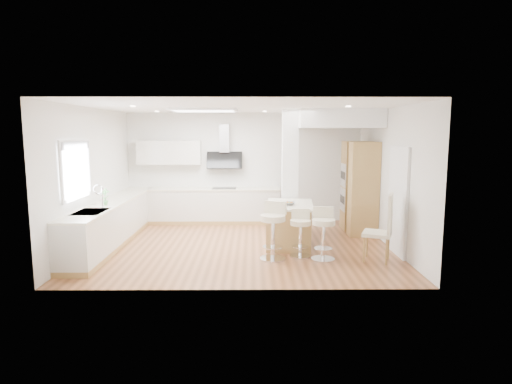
{
  "coord_description": "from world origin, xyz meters",
  "views": [
    {
      "loc": [
        0.23,
        -8.57,
        2.32
      ],
      "look_at": [
        0.29,
        0.4,
        1.05
      ],
      "focal_mm": 30.0,
      "sensor_mm": 36.0,
      "label": 1
    }
  ],
  "objects_px": {
    "peninsula": "(289,224)",
    "bar_stool_a": "(273,228)",
    "bar_stool_b": "(300,230)",
    "dining_chair": "(384,226)",
    "bar_stool_c": "(323,231)"
  },
  "relations": [
    {
      "from": "bar_stool_b",
      "to": "bar_stool_c",
      "type": "relative_size",
      "value": 0.92
    },
    {
      "from": "peninsula",
      "to": "bar_stool_c",
      "type": "bearing_deg",
      "value": -57.01
    },
    {
      "from": "bar_stool_c",
      "to": "dining_chair",
      "type": "xyz_separation_m",
      "value": [
        1.05,
        -0.12,
        0.12
      ]
    },
    {
      "from": "bar_stool_b",
      "to": "bar_stool_a",
      "type": "bearing_deg",
      "value": -155.16
    },
    {
      "from": "bar_stool_b",
      "to": "dining_chair",
      "type": "xyz_separation_m",
      "value": [
        1.45,
        -0.32,
        0.16
      ]
    },
    {
      "from": "bar_stool_a",
      "to": "bar_stool_b",
      "type": "relative_size",
      "value": 1.19
    },
    {
      "from": "bar_stool_c",
      "to": "dining_chair",
      "type": "bearing_deg",
      "value": -1.92
    },
    {
      "from": "peninsula",
      "to": "bar_stool_a",
      "type": "xyz_separation_m",
      "value": [
        -0.38,
        -1.01,
        0.16
      ]
    },
    {
      "from": "bar_stool_a",
      "to": "bar_stool_b",
      "type": "distance_m",
      "value": 0.55
    },
    {
      "from": "peninsula",
      "to": "bar_stool_c",
      "type": "xyz_separation_m",
      "value": [
        0.53,
        -1.04,
        0.1
      ]
    },
    {
      "from": "peninsula",
      "to": "dining_chair",
      "type": "xyz_separation_m",
      "value": [
        1.59,
        -1.15,
        0.22
      ]
    },
    {
      "from": "peninsula",
      "to": "dining_chair",
      "type": "distance_m",
      "value": 1.98
    },
    {
      "from": "peninsula",
      "to": "bar_stool_b",
      "type": "xyz_separation_m",
      "value": [
        0.14,
        -0.83,
        0.06
      ]
    },
    {
      "from": "bar_stool_a",
      "to": "bar_stool_b",
      "type": "height_order",
      "value": "bar_stool_a"
    },
    {
      "from": "peninsula",
      "to": "bar_stool_a",
      "type": "relative_size",
      "value": 1.42
    }
  ]
}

